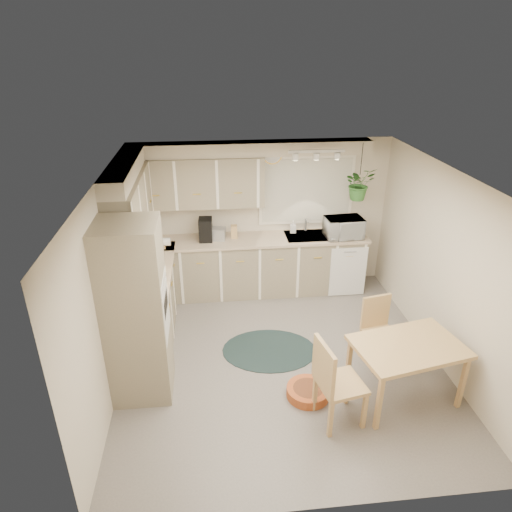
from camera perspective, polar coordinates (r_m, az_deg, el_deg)
The scene contains 35 objects.
floor at distance 6.06m, azimuth 3.09°, elevation -12.71°, with size 4.20×4.20×0.00m, color slate.
ceiling at distance 4.95m, azimuth 3.74°, elevation 9.69°, with size 4.20×4.20×0.00m, color white.
wall_back at distance 7.30m, azimuth 0.74°, elevation 5.09°, with size 4.00×0.04×2.40m, color beige.
wall_front at distance 3.73m, azimuth 8.82°, elevation -17.94°, with size 4.00×0.04×2.40m, color beige.
wall_left at distance 5.47m, azimuth -17.82°, elevation -3.58°, with size 0.04×4.20×2.40m, color beige.
wall_right at distance 6.04m, azimuth 22.46°, elevation -1.49°, with size 0.04×4.20×2.40m, color beige.
base_cab_left at distance 6.53m, azimuth -13.03°, elevation -5.55°, with size 0.60×1.85×0.90m, color gray.
base_cab_back at distance 7.31m, azimuth -0.57°, elevation -1.31°, with size 3.60×0.60×0.90m, color gray.
counter_left at distance 6.30m, azimuth -13.36°, elevation -1.87°, with size 0.64×1.89×0.04m, color tan.
counter_back at distance 7.10m, azimuth -0.58°, elevation 2.05°, with size 3.64×0.64×0.04m, color tan.
oven_stack at distance 5.16m, azimuth -14.78°, elevation -6.93°, with size 0.65×0.65×2.10m, color gray.
wall_oven_face at distance 5.12m, azimuth -11.22°, elevation -6.82°, with size 0.02×0.56×0.58m, color silver.
upper_cab_left at distance 6.09m, azimuth -15.35°, elevation 6.20°, with size 0.35×2.00×0.75m, color gray.
upper_cab_back at distance 6.89m, azimuth -7.44°, elevation 9.11°, with size 2.00×0.35×0.75m, color gray.
soffit_left at distance 5.96m, azimuth -16.12°, elevation 10.49°, with size 0.30×2.00×0.20m, color beige.
soffit_back at distance 6.83m, azimuth -0.77°, elevation 13.27°, with size 3.60×0.30×0.20m, color beige.
cooktop at distance 5.79m, azimuth -13.87°, elevation -4.25°, with size 0.52×0.58×0.02m, color silver.
range_hood at distance 5.59m, azimuth -14.56°, elevation -0.20°, with size 0.40×0.60×0.14m, color silver.
window_blinds at distance 7.26m, azimuth 6.34°, elevation 8.15°, with size 1.40×0.02×1.00m, color beige.
window_frame at distance 7.27m, azimuth 6.32°, elevation 8.17°, with size 1.50×0.02×1.10m, color silver.
sink at distance 7.25m, azimuth 6.51°, elevation 2.22°, with size 0.70×0.48×0.10m, color #9A9CA1.
dishwasher_front at distance 7.33m, azimuth 11.42°, elevation -1.97°, with size 0.58×0.01×0.83m, color silver.
track_light_bar at distance 6.58m, azimuth 7.60°, elevation 12.86°, with size 0.80×0.04×0.04m, color silver.
wall_clock at distance 7.01m, azimuth 2.06°, elevation 12.58°, with size 0.30×0.30×0.03m, color gold.
dining_table at distance 5.54m, azimuth 18.05°, elevation -13.58°, with size 1.16×0.78×0.73m, color tan.
chair_left at distance 5.02m, azimuth 10.59°, elevation -15.18°, with size 0.48×0.48×1.02m, color tan.
chair_back at distance 5.97m, azimuth 15.41°, elevation -9.27°, with size 0.41×0.41×0.87m, color tan.
braided_rug at distance 6.19m, azimuth 1.67°, elevation -11.68°, with size 1.25×0.94×0.01m, color black.
pet_bed at distance 5.53m, azimuth 6.50°, elevation -16.51°, with size 0.50×0.50×0.11m, color #A34720.
microwave at distance 7.21m, azimuth 10.91°, elevation 3.77°, with size 0.57×0.32×0.39m, color silver.
soap_bottle at distance 7.31m, azimuth 4.65°, elevation 3.24°, with size 0.09×0.20×0.09m, color silver.
hanging_plant at distance 7.06m, azimuth 12.73°, elevation 8.40°, with size 0.44×0.49×0.38m, color #306729.
coffee_maker at distance 7.01m, azimuth -6.31°, elevation 3.30°, with size 0.20×0.24×0.35m, color black.
toaster at distance 7.06m, azimuth -5.09°, elevation 2.79°, with size 0.31×0.18×0.19m, color #9A9CA1.
knife_block at distance 7.09m, azimuth -2.75°, elevation 3.06°, with size 0.09×0.09×0.21m, color tan.
Camera 1 is at (-0.83, -4.70, 3.74)m, focal length 32.00 mm.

